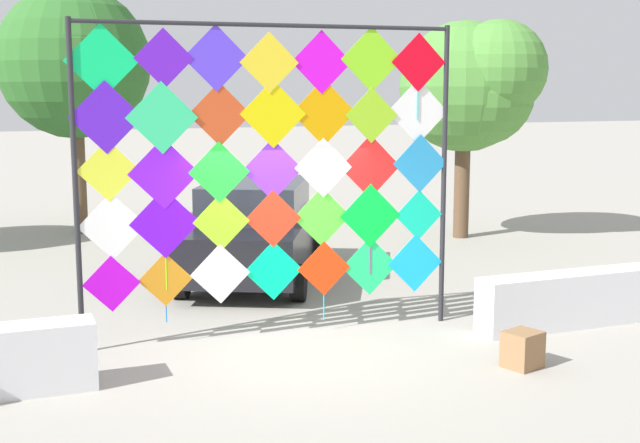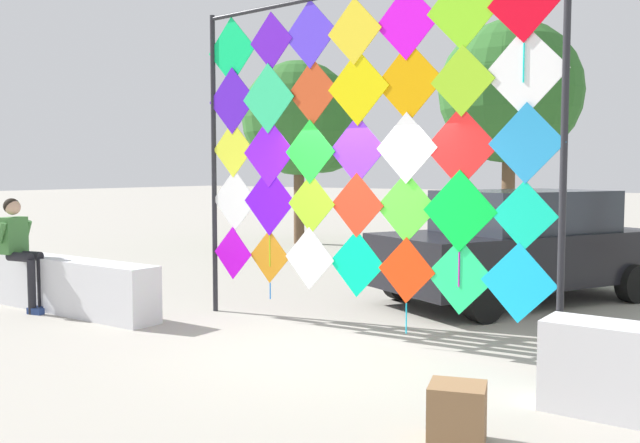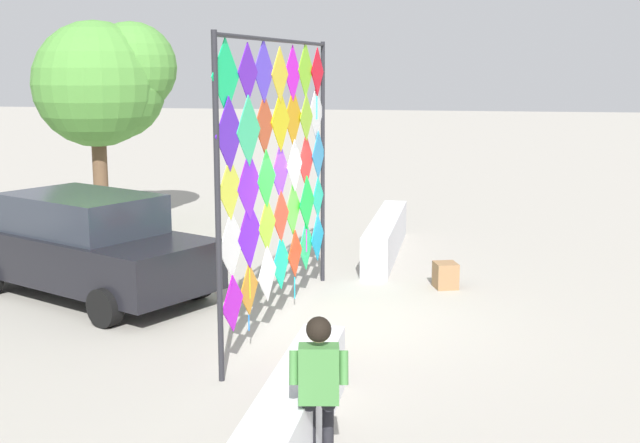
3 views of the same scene
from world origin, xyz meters
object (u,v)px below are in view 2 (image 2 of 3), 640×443
Objects in this scene: cardboard_box_large at (457,414)px; tree_palm_like at (509,90)px; tree_broadleaf at (303,122)px; seated_vendor at (20,244)px; parked_car at (519,245)px; kite_display_rack at (355,137)px.

tree_palm_like is (-3.91, 11.60, 3.69)m from cardboard_box_large.
seated_vendor is at bearing -76.64° from tree_broadleaf.
parked_car is at bearing 105.20° from cardboard_box_large.
cardboard_box_large is at bearing -48.94° from tree_broadleaf.
tree_broadleaf reaches higher than cardboard_box_large.
seated_vendor is at bearing -163.27° from kite_display_rack.
kite_display_rack reaches higher than parked_car.
tree_palm_like is (-1.54, 9.27, 1.51)m from kite_display_rack.
kite_display_rack is 11.06m from tree_broadleaf.
cardboard_box_large is 0.09× the size of tree_broadleaf.
seated_vendor is 0.32× the size of tree_broadleaf.
parked_car reaches higher than cardboard_box_large.
kite_display_rack is at bearing 135.47° from cardboard_box_large.
parked_car is (0.81, 3.42, -1.54)m from kite_display_rack.
seated_vendor is 10.44m from tree_broadleaf.
tree_broadleaf reaches higher than kite_display_rack.
cardboard_box_large is at bearing -7.43° from seated_vendor.
parked_car reaches higher than seated_vendor.
parked_car is at bearing -68.15° from tree_palm_like.
tree_broadleaf is (-2.35, 9.89, 2.36)m from seated_vendor.
parked_car is 0.96× the size of tree_broadleaf.
seated_vendor is at bearing -106.48° from tree_palm_like.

